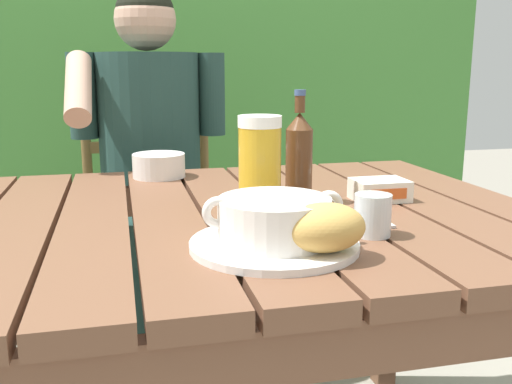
# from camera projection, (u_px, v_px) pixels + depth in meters

# --- Properties ---
(dining_table) EXTENTS (1.23, 0.96, 0.72)m
(dining_table) POSITION_uv_depth(u_px,v_px,m) (235.00, 251.00, 1.17)
(dining_table) COLOR brown
(dining_table) RESTS_ON ground_plane
(hedge_backdrop) EXTENTS (3.06, 0.87, 2.65)m
(hedge_backdrop) POSITION_uv_depth(u_px,v_px,m) (191.00, 38.00, 2.86)
(hedge_backdrop) COLOR #438338
(hedge_backdrop) RESTS_ON ground_plane
(chair_near_diner) EXTENTS (0.47, 0.41, 0.91)m
(chair_near_diner) POSITION_uv_depth(u_px,v_px,m) (151.00, 223.00, 2.05)
(chair_near_diner) COLOR brown
(chair_near_diner) RESTS_ON ground_plane
(person_eating) EXTENTS (0.48, 0.47, 1.26)m
(person_eating) POSITION_uv_depth(u_px,v_px,m) (150.00, 153.00, 1.80)
(person_eating) COLOR #213F38
(person_eating) RESTS_ON ground_plane
(serving_plate) EXTENTS (0.27, 0.27, 0.01)m
(serving_plate) POSITION_uv_depth(u_px,v_px,m) (274.00, 244.00, 0.91)
(serving_plate) COLOR white
(serving_plate) RESTS_ON dining_table
(soup_bowl) EXTENTS (0.23, 0.18, 0.08)m
(soup_bowl) POSITION_uv_depth(u_px,v_px,m) (274.00, 218.00, 0.90)
(soup_bowl) COLOR white
(soup_bowl) RESTS_ON serving_plate
(bread_roll) EXTENTS (0.13, 0.10, 0.07)m
(bread_roll) POSITION_uv_depth(u_px,v_px,m) (324.00, 227.00, 0.85)
(bread_roll) COLOR tan
(bread_roll) RESTS_ON serving_plate
(beer_glass) EXTENTS (0.09, 0.09, 0.19)m
(beer_glass) POSITION_uv_depth(u_px,v_px,m) (260.00, 164.00, 1.12)
(beer_glass) COLOR gold
(beer_glass) RESTS_ON dining_table
(beer_bottle) EXTENTS (0.06, 0.06, 0.24)m
(beer_bottle) POSITION_uv_depth(u_px,v_px,m) (299.00, 156.00, 1.19)
(beer_bottle) COLOR #52311A
(beer_bottle) RESTS_ON dining_table
(water_glass_small) EXTENTS (0.06, 0.06, 0.07)m
(water_glass_small) POSITION_uv_depth(u_px,v_px,m) (373.00, 215.00, 0.97)
(water_glass_small) COLOR silver
(water_glass_small) RESTS_ON dining_table
(butter_tub) EXTENTS (0.11, 0.09, 0.04)m
(butter_tub) POSITION_uv_depth(u_px,v_px,m) (380.00, 190.00, 1.23)
(butter_tub) COLOR white
(butter_tub) RESTS_ON dining_table
(table_knife) EXTENTS (0.15, 0.02, 0.01)m
(table_knife) POSITION_uv_depth(u_px,v_px,m) (345.00, 228.00, 1.00)
(table_knife) COLOR silver
(table_knife) RESTS_ON dining_table
(diner_bowl) EXTENTS (0.14, 0.14, 0.06)m
(diner_bowl) POSITION_uv_depth(u_px,v_px,m) (159.00, 165.00, 1.48)
(diner_bowl) COLOR white
(diner_bowl) RESTS_ON dining_table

